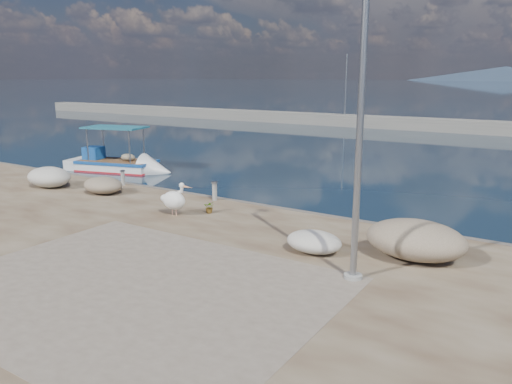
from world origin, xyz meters
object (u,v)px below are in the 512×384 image
object	(u,v)px
bollard_near	(215,190)
lamp_post	(360,142)
pelican	(174,200)
boat_left	(116,167)

from	to	relation	value
bollard_near	lamp_post	bearing A→B (deg)	-29.99
pelican	bollard_near	distance (m)	2.48
pelican	lamp_post	bearing A→B (deg)	-27.27
pelican	lamp_post	world-z (taller)	lamp_post
lamp_post	bollard_near	distance (m)	9.14
boat_left	pelican	world-z (taller)	boat_left
boat_left	bollard_near	world-z (taller)	boat_left
boat_left	pelican	distance (m)	12.25
boat_left	lamp_post	size ratio (longest dim) A/B	0.91
lamp_post	bollard_near	size ratio (longest dim) A/B	9.30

